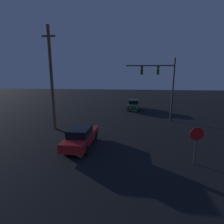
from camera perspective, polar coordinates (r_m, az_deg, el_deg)
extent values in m
cube|color=#B21E1E|center=(13.12, -10.04, -8.26)|extent=(1.75, 4.45, 0.60)
cube|color=black|center=(12.74, -10.43, -6.23)|extent=(1.45, 2.08, 0.52)
cylinder|color=black|center=(14.67, -11.22, -7.32)|extent=(0.20, 0.64, 0.63)
cylinder|color=black|center=(14.27, -5.40, -7.70)|extent=(0.20, 0.64, 0.63)
cylinder|color=black|center=(12.30, -15.38, -11.46)|extent=(0.20, 0.64, 0.63)
cylinder|color=black|center=(11.82, -8.44, -12.15)|extent=(0.20, 0.64, 0.63)
sphere|color=#F9EFC6|center=(15.25, -9.16, -5.07)|extent=(0.18, 0.18, 0.18)
sphere|color=#F9EFC6|center=(15.01, -5.83, -5.24)|extent=(0.18, 0.18, 0.18)
cube|color=#1E4728|center=(26.32, 6.98, 2.18)|extent=(1.70, 4.43, 0.60)
cube|color=black|center=(26.45, 7.01, 3.46)|extent=(1.43, 2.07, 0.52)
cylinder|color=black|center=(25.05, 8.68, 0.92)|extent=(0.19, 0.63, 0.63)
cylinder|color=black|center=(25.05, 5.21, 1.01)|extent=(0.19, 0.63, 0.63)
cylinder|color=black|center=(27.73, 8.53, 2.02)|extent=(0.19, 0.63, 0.63)
cylinder|color=black|center=(27.73, 5.40, 2.10)|extent=(0.19, 0.63, 0.63)
sphere|color=#F9EFC6|center=(24.13, 8.04, 1.38)|extent=(0.18, 0.18, 0.18)
sphere|color=#F9EFC6|center=(24.13, 5.89, 1.44)|extent=(0.18, 0.18, 0.18)
cylinder|color=#2D2D2D|center=(20.53, 19.22, 6.78)|extent=(0.18, 0.18, 6.92)
cube|color=#2D2D2D|center=(20.06, 12.28, 14.58)|extent=(5.19, 0.12, 0.12)
cube|color=#1E471E|center=(20.15, 14.73, 13.00)|extent=(0.28, 0.28, 0.90)
cylinder|color=orange|center=(20.00, 14.82, 13.59)|extent=(0.20, 0.02, 0.20)
cube|color=#1E471E|center=(19.98, 9.68, 13.23)|extent=(0.28, 0.28, 0.90)
cylinder|color=orange|center=(19.83, 9.73, 13.82)|extent=(0.20, 0.02, 0.20)
cylinder|color=#2D2D2D|center=(11.34, 25.59, -9.94)|extent=(0.07, 0.07, 2.24)
cylinder|color=red|center=(11.08, 25.97, -6.45)|extent=(0.77, 0.03, 0.77)
cylinder|color=brown|center=(17.14, -19.14, 9.93)|extent=(0.28, 0.28, 9.35)
cube|color=brown|center=(17.44, -20.06, 22.28)|extent=(1.20, 0.14, 0.14)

